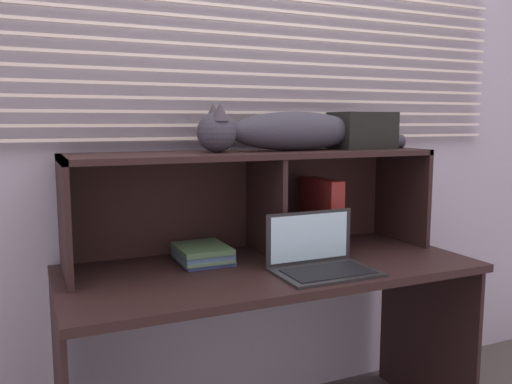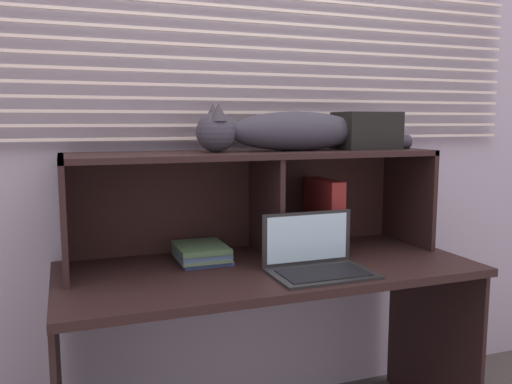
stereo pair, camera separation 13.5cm
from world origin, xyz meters
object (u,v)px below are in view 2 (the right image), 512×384
Objects in this scene: book_stack at (201,253)px; binder_upright at (324,215)px; cat at (285,131)px; storage_box at (366,131)px; laptop at (317,261)px.

binder_upright is at bearing 0.21° from book_stack.
cat is 3.16× the size of binder_upright.
cat is 0.39m from binder_upright.
book_stack is at bearing -179.68° from cat.
book_stack is at bearing -179.85° from storage_box.
cat is 0.54m from laptop.
storage_box is at bearing 0.00° from binder_upright.
cat is at bearing 0.32° from book_stack.
binder_upright is 1.25× the size of book_stack.
book_stack is 0.96× the size of storage_box.
binder_upright reaches higher than laptop.
cat reaches higher than binder_upright.
storage_box is (0.72, 0.00, 0.46)m from book_stack.
binder_upright is (0.18, 0.00, -0.35)m from cat.
binder_upright is (0.17, 0.28, 0.11)m from laptop.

